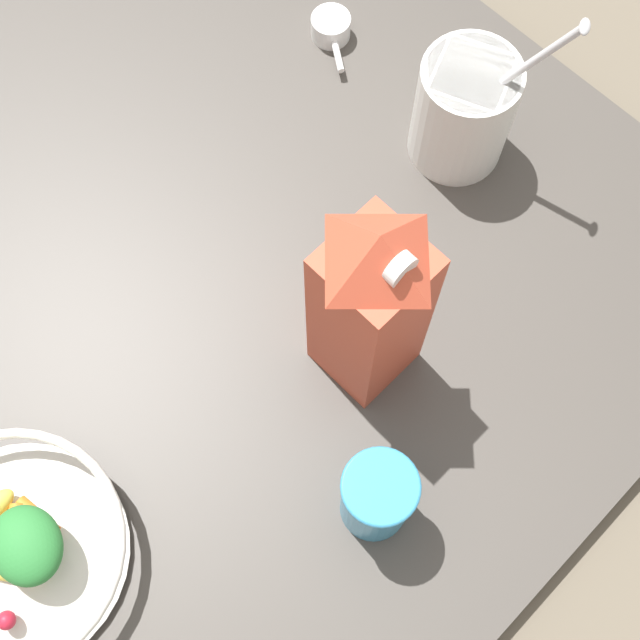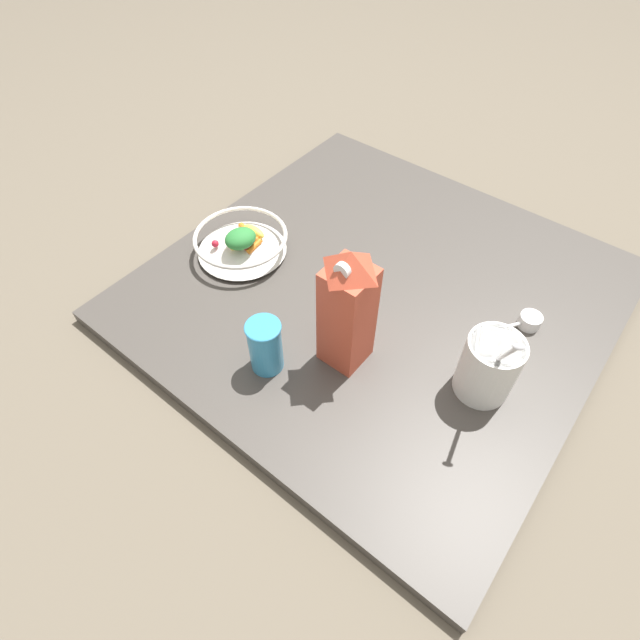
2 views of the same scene
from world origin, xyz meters
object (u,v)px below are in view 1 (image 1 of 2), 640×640
object	(u,v)px
fruit_bowl	(10,551)
milk_carton	(371,305)
yogurt_tub	(464,107)
drinking_cup	(377,497)

from	to	relation	value
fruit_bowl	milk_carton	world-z (taller)	milk_carton
yogurt_tub	milk_carton	bearing A→B (deg)	-158.23
fruit_bowl	yogurt_tub	world-z (taller)	yogurt_tub
yogurt_tub	drinking_cup	bearing A→B (deg)	-148.84
milk_carton	yogurt_tub	distance (m)	0.28
milk_carton	yogurt_tub	xyz separation A→B (m)	(0.26, 0.10, -0.07)
fruit_bowl	drinking_cup	size ratio (longest dim) A/B	1.85
fruit_bowl	drinking_cup	bearing A→B (deg)	-37.39
fruit_bowl	yogurt_tub	bearing A→B (deg)	0.91
milk_carton	drinking_cup	bearing A→B (deg)	-132.51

